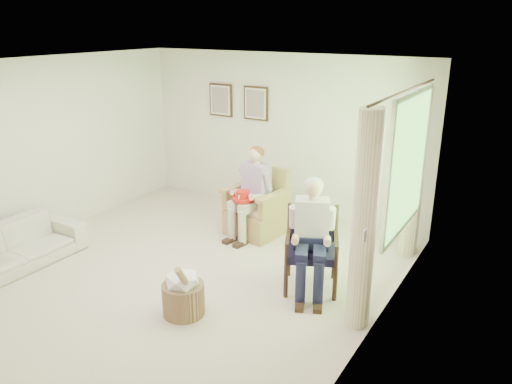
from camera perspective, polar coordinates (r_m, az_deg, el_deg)
floor at (r=6.49m, az=-9.19°, el=-9.41°), size 5.50×5.50×0.00m
back_wall at (r=8.19m, az=2.82°, el=6.54°), size 5.00×0.04×2.60m
left_wall at (r=7.82m, az=-23.94°, el=4.32°), size 0.04×5.50×2.60m
right_wall at (r=4.81m, az=13.42°, el=-3.02°), size 0.04×5.50×2.60m
ceiling at (r=5.74m, az=-10.58°, el=14.07°), size 5.00×5.50×0.02m
window at (r=5.84m, az=17.03°, el=3.49°), size 0.13×2.50×1.63m
curtain_left at (r=5.11m, az=12.27°, el=-3.43°), size 0.34×0.34×2.30m
curtain_right at (r=6.90m, az=17.71°, el=1.99°), size 0.34×0.34×2.30m
framed_print_left at (r=8.66m, az=-4.06°, el=10.44°), size 0.45×0.05×0.55m
framed_print_right at (r=8.28m, az=-0.03°, el=10.09°), size 0.45×0.05×0.55m
wicker_armchair at (r=7.52m, az=0.13°, el=-2.42°), size 0.77×0.77×0.99m
wood_armchair at (r=6.03m, az=6.72°, el=-6.09°), size 0.62×0.58×0.95m
sofa at (r=7.20m, az=-26.34°, el=-5.84°), size 1.91×0.75×0.56m
person_wicker at (r=7.26m, az=-0.40°, el=0.60°), size 0.40×0.63×1.33m
person_dark at (r=5.78m, az=6.16°, el=-4.22°), size 0.40×0.62×1.35m
red_hat at (r=7.15m, az=-1.49°, el=-0.55°), size 0.32×0.32×0.14m
hatbox at (r=5.59m, az=-8.32°, el=-11.26°), size 0.60×0.60×0.68m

